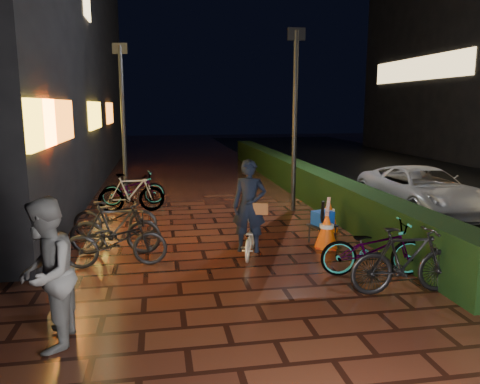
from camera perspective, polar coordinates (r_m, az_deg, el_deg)
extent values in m
plane|color=#381911|center=(8.19, 0.47, -10.45)|extent=(80.00, 80.00, 0.00)
cube|color=black|center=(16.39, 6.81, 1.91)|extent=(0.70, 20.00, 1.00)
imported|color=#595A5C|center=(6.14, -22.58, -9.27)|extent=(0.73, 0.93, 1.87)
imported|color=#B2B1B6|center=(13.92, 21.31, 0.26)|extent=(2.13, 4.49, 1.24)
cube|color=yellow|center=(9.26, -23.03, 7.65)|extent=(0.08, 2.00, 0.90)
cube|color=orange|center=(10.73, -21.24, 8.05)|extent=(0.08, 3.00, 0.90)
cube|color=yellow|center=(16.65, -17.25, 8.91)|extent=(0.08, 2.80, 0.90)
cube|color=orange|center=(21.62, -15.60, 9.26)|extent=(0.08, 2.20, 0.90)
cube|color=#FFD88C|center=(29.59, 20.85, 13.86)|extent=(0.06, 10.00, 1.30)
cylinder|color=black|center=(13.05, 6.67, 8.31)|extent=(0.14, 0.14, 4.89)
cube|color=black|center=(13.17, 6.90, 18.57)|extent=(0.47, 0.09, 0.33)
cylinder|color=black|center=(15.05, -14.04, 8.01)|extent=(0.15, 0.15, 4.71)
cube|color=black|center=(15.13, -14.43, 16.59)|extent=(0.46, 0.15, 0.32)
imported|color=silver|center=(9.26, 1.19, -5.64)|extent=(0.85, 1.42, 0.70)
imported|color=black|center=(9.00, 1.13, -1.71)|extent=(0.75, 0.61, 1.80)
cube|color=brown|center=(8.96, 2.44, -1.99)|extent=(0.34, 0.22, 0.23)
cone|color=#FB580D|center=(9.93, 10.51, -4.49)|extent=(0.49, 0.49, 0.78)
cone|color=#F5550C|center=(11.33, 10.73, -2.64)|extent=(0.49, 0.49, 0.78)
cube|color=red|center=(10.04, 10.44, -6.54)|extent=(0.55, 0.55, 0.03)
cube|color=orange|center=(11.42, 10.67, -4.45)|extent=(0.55, 0.55, 0.03)
cube|color=#BA2B0A|center=(10.55, 10.69, -1.69)|extent=(0.69, 1.57, 0.08)
cube|color=black|center=(10.22, 10.01, -4.04)|extent=(0.65, 0.59, 0.04)
cylinder|color=black|center=(10.01, 9.65, -5.55)|extent=(0.04, 0.04, 0.37)
cylinder|color=black|center=(10.28, 11.52, -5.19)|extent=(0.04, 0.04, 0.37)
cylinder|color=black|center=(10.28, 8.42, -5.09)|extent=(0.04, 0.04, 0.37)
cylinder|color=black|center=(10.53, 10.28, -4.76)|extent=(0.04, 0.04, 0.37)
cube|color=#0B3498|center=(10.18, 10.04, -3.14)|extent=(0.48, 0.44, 0.29)
cylinder|color=black|center=(9.98, 9.91, -3.52)|extent=(0.17, 0.43, 0.94)
imported|color=black|center=(14.26, -12.89, 0.38)|extent=(1.92, 0.85, 0.98)
imported|color=black|center=(10.84, -14.96, -2.87)|extent=(1.93, 0.88, 0.98)
imported|color=black|center=(8.90, -14.92, -5.77)|extent=(1.87, 0.67, 0.98)
imported|color=black|center=(13.31, -13.11, -0.10)|extent=(1.82, 0.59, 1.08)
imported|color=black|center=(9.61, -14.97, -4.24)|extent=(1.85, 0.71, 1.08)
imported|color=black|center=(7.82, 19.59, -7.88)|extent=(1.82, 0.58, 1.08)
imported|color=black|center=(8.50, 16.00, -6.60)|extent=(1.93, 0.90, 0.98)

